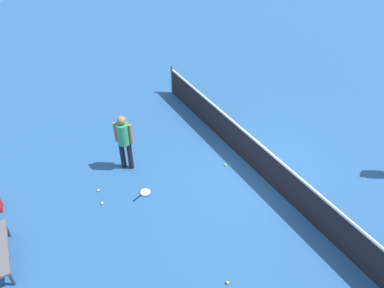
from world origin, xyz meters
The scene contains 8 objects.
ground_plane centered at (0.00, 0.00, 0.00)m, with size 40.00×40.00×0.00m, color #265693.
court_net centered at (0.00, 0.00, 0.50)m, with size 10.09×0.09×1.07m.
player_near_side centered at (-1.99, -3.01, 1.01)m, with size 0.48×0.48×1.70m.
tennis_racket_near_player centered at (-0.83, -3.02, 0.01)m, with size 0.40×0.61×0.03m.
tennis_ball_near_player centered at (-1.48, -4.04, 0.03)m, with size 0.07×0.07×0.07m, color #C6E033.
tennis_ball_by_net centered at (-1.00, -4.11, 0.03)m, with size 0.07×0.07×0.07m, color #C6E033.
tennis_ball_midcourt centered at (2.37, -2.62, 0.03)m, with size 0.07×0.07×0.07m, color #C6E033.
tennis_ball_baseline centered at (-0.66, -0.61, 0.03)m, with size 0.07×0.07×0.07m, color #C6E033.
Camera 1 is at (5.58, -5.32, 6.87)m, focal length 34.32 mm.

